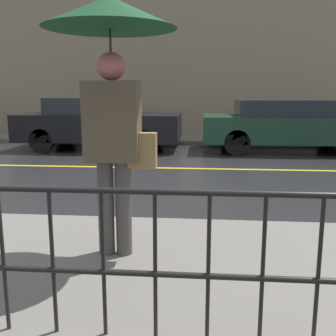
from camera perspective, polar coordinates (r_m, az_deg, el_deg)
name	(u,v)px	position (r m, az deg, el deg)	size (l,w,h in m)	color
ground_plane	(125,167)	(8.20, -6.27, 0.08)	(80.00, 80.00, 0.00)	#262628
sidewalk_near	(15,265)	(3.75, -21.34, -13.01)	(28.00, 2.46, 0.12)	slate
sidewalk_far	(153,139)	(12.61, -2.23, 4.20)	(28.00, 1.82, 0.12)	slate
lane_marking	(125,167)	(8.20, -6.27, 0.11)	(25.20, 0.12, 0.01)	gold
building_storefront	(156,48)	(13.65, -1.73, 17.07)	(28.00, 0.30, 5.99)	gray
pedestrian	(111,55)	(3.36, -8.23, 15.95)	(1.09, 1.09, 2.16)	#4C4742
car_black	(100,123)	(10.94, -9.91, 6.51)	(4.31, 1.92, 1.39)	black
car_dark_green	(286,124)	(10.79, 16.71, 6.07)	(4.37, 1.92, 1.34)	#193828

